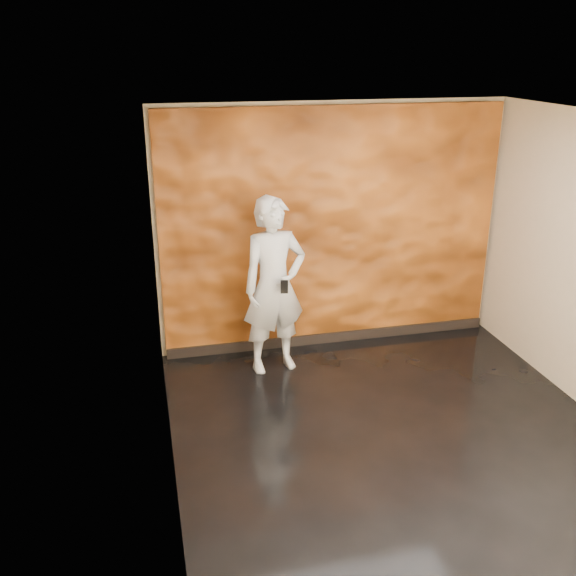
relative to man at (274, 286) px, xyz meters
name	(u,v)px	position (x,y,z in m)	size (l,w,h in m)	color
room	(400,289)	(0.79, -1.45, 0.44)	(4.02, 4.02, 2.81)	black
feature_wall	(333,230)	(0.79, 0.51, 0.42)	(3.90, 0.06, 2.75)	orange
baseboard	(331,337)	(0.79, 0.47, -0.90)	(3.90, 0.04, 0.12)	black
man	(274,286)	(0.00, 0.00, 0.00)	(0.70, 0.46, 1.92)	#A7AEB6
phone	(284,287)	(0.04, -0.29, 0.09)	(0.08, 0.02, 0.14)	black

